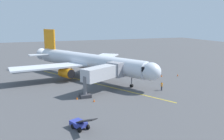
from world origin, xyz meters
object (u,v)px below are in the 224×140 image
object	(u,v)px
safety_cone_wing_port	(77,98)
ground_crew_marshaller	(162,86)
safety_cone_nose_left	(162,76)
safety_cone_wing_starboard	(178,75)
jet_bridge	(106,72)
belt_loader_near_nose	(80,124)
airplane	(87,62)
safety_cone_nose_right	(94,100)

from	to	relation	value
safety_cone_wing_port	ground_crew_marshaller	bearing A→B (deg)	178.36
safety_cone_nose_left	safety_cone_wing_starboard	size ratio (longest dim) A/B	1.00
jet_bridge	ground_crew_marshaller	bearing A→B (deg)	159.95
belt_loader_near_nose	safety_cone_wing_starboard	xyz separation A→B (m)	(-30.25, -20.86, -0.44)
safety_cone_nose_left	safety_cone_wing_port	world-z (taller)	same
airplane	jet_bridge	size ratio (longest dim) A/B	3.40
ground_crew_marshaller	airplane	bearing A→B (deg)	-55.45
jet_bridge	safety_cone_nose_right	distance (m)	7.90
belt_loader_near_nose	safety_cone_nose_left	distance (m)	33.96
jet_bridge	belt_loader_near_nose	xyz separation A→B (m)	(8.88, 15.22, -3.05)
ground_crew_marshaller	safety_cone_wing_port	bearing A→B (deg)	-1.64
safety_cone_wing_starboard	safety_cone_nose_left	bearing A→B (deg)	-11.82
jet_bridge	safety_cone_wing_port	bearing A→B (deg)	26.99
belt_loader_near_nose	safety_cone_nose_left	xyz separation A→B (m)	(-26.09, -21.73, -0.44)
belt_loader_near_nose	safety_cone_nose_right	bearing A→B (deg)	-116.49
ground_crew_marshaller	safety_cone_nose_left	bearing A→B (deg)	-122.28
ground_crew_marshaller	safety_cone_wing_port	world-z (taller)	ground_crew_marshaller
ground_crew_marshaller	safety_cone_wing_starboard	xyz separation A→B (m)	(-10.72, -9.52, -0.61)
jet_bridge	safety_cone_nose_left	distance (m)	18.72
safety_cone_nose_left	safety_cone_nose_right	xyz separation A→B (m)	(21.37, 12.25, 0.00)
safety_cone_nose_right	safety_cone_wing_port	xyz separation A→B (m)	(2.50, -2.35, 0.00)
belt_loader_near_nose	safety_cone_wing_starboard	size ratio (longest dim) A/B	8.52
safety_cone_nose_right	jet_bridge	bearing A→B (deg)	-125.91
airplane	safety_cone_wing_port	xyz separation A→B (m)	(6.03, 15.87, -3.73)
jet_bridge	safety_cone_nose_right	bearing A→B (deg)	54.09
safety_cone_wing_port	safety_cone_wing_starboard	bearing A→B (deg)	-162.15
safety_cone_nose_right	safety_cone_wing_port	size ratio (longest dim) A/B	1.00
belt_loader_near_nose	safety_cone_nose_right	world-z (taller)	belt_loader_near_nose
ground_crew_marshaller	safety_cone_wing_port	xyz separation A→B (m)	(17.30, -0.50, -0.61)
safety_cone_wing_port	safety_cone_wing_starboard	size ratio (longest dim) A/B	1.00
ground_crew_marshaller	belt_loader_near_nose	world-z (taller)	belt_loader_near_nose
belt_loader_near_nose	safety_cone_nose_right	distance (m)	10.61
jet_bridge	safety_cone_wing_starboard	size ratio (longest dim) A/B	19.85
airplane	belt_loader_near_nose	world-z (taller)	airplane
airplane	safety_cone_nose_left	bearing A→B (deg)	161.48
airplane	safety_cone_nose_right	size ratio (longest dim) A/B	67.39
safety_cone_wing_port	airplane	bearing A→B (deg)	-110.82
airplane	safety_cone_wing_port	size ratio (longest dim) A/B	67.39
ground_crew_marshaller	safety_cone_nose_right	size ratio (longest dim) A/B	3.11
safety_cone_nose_right	safety_cone_wing_starboard	world-z (taller)	same
jet_bridge	ground_crew_marshaller	world-z (taller)	jet_bridge
safety_cone_nose_left	ground_crew_marshaller	bearing A→B (deg)	57.72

